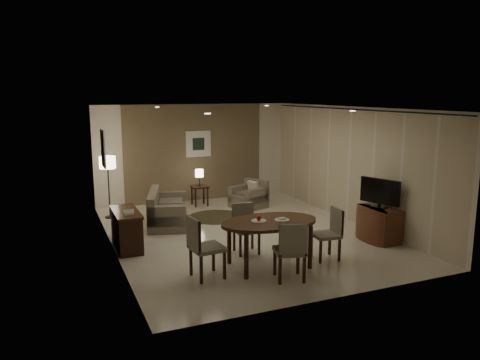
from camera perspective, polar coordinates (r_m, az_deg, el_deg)
name	(u,v)px	position (r m, az deg, el deg)	size (l,w,h in m)	color
room_shell	(236,170)	(10.27, -0.43, 1.29)	(5.50, 7.00, 2.70)	beige
taupe_accent	(195,153)	(13.15, -5.53, 3.31)	(3.96, 0.03, 2.70)	brown
curtain_wall	(349,166)	(11.22, 13.14, 1.66)	(0.08, 6.70, 2.58)	beige
curtain_rod	(351,109)	(11.10, 13.43, 8.40)	(0.03, 0.03, 6.80)	black
art_back_frame	(198,144)	(13.12, -5.10, 4.40)	(0.72, 0.03, 0.72)	silver
art_back_canvas	(199,144)	(13.11, -5.08, 4.40)	(0.34, 0.01, 0.34)	black
art_left_frame	(103,149)	(10.31, -16.35, 3.70)	(0.03, 0.60, 0.80)	silver
art_left_canvas	(104,149)	(10.31, -16.27, 3.70)	(0.01, 0.46, 0.64)	gray
downlight_nl	(208,114)	(7.59, -3.98, 8.08)	(0.10, 0.10, 0.01)	white
downlight_nr	(353,111)	(8.89, 13.56, 8.19)	(0.10, 0.10, 0.01)	white
downlight_fl	(157,107)	(11.06, -10.06, 8.75)	(0.10, 0.10, 0.01)	white
downlight_fr	(267,106)	(11.99, 3.27, 9.03)	(0.10, 0.10, 0.01)	white
console_desk	(127,230)	(9.46, -13.65, -5.91)	(0.48, 1.20, 0.75)	#4C3018
telephone	(128,212)	(9.06, -13.47, -3.84)	(0.20, 0.14, 0.09)	white
tv_cabinet	(379,224)	(10.10, 16.58, -5.15)	(0.48, 0.90, 0.70)	brown
flat_tv	(380,192)	(9.93, 16.70, -1.44)	(0.06, 0.88, 0.60)	black
dining_table	(269,244)	(8.29, 3.57, -7.74)	(1.75, 1.10, 0.82)	#4C3018
chair_near	(289,250)	(7.72, 6.05, -8.50)	(0.48, 0.48, 0.99)	#766A5A
chair_far	(246,229)	(8.92, 0.80, -6.01)	(0.45, 0.45, 0.93)	#766A5A
chair_left	(207,247)	(7.77, -4.01, -8.15)	(0.50, 0.50, 1.04)	#766A5A
chair_right	(326,234)	(8.73, 10.40, -6.53)	(0.46, 0.46, 0.94)	#766A5A
plate_a	(259,221)	(8.13, 2.31, -5.00)	(0.26, 0.26, 0.02)	white
plate_b	(282,220)	(8.22, 5.14, -4.86)	(0.26, 0.26, 0.02)	white
fruit_apple	(259,218)	(8.12, 2.31, -4.64)	(0.09, 0.09, 0.09)	#A01812
napkin	(282,219)	(8.21, 5.15, -4.71)	(0.12, 0.08, 0.03)	white
round_rug	(216,217)	(11.54, -2.94, -4.50)	(1.37, 1.37, 0.01)	#403524
sofa	(168,208)	(10.95, -8.77, -3.36)	(0.83, 1.67, 0.78)	#766A5A
armchair	(248,194)	(12.40, 1.04, -1.75)	(0.80, 0.76, 0.71)	#766A5A
side_table	(200,196)	(12.67, -4.94, -1.92)	(0.42, 0.42, 0.54)	black
table_lamp	(199,177)	(12.57, -4.98, 0.39)	(0.22, 0.22, 0.50)	#FFEAC1
floor_lamp	(109,187)	(11.74, -15.71, -0.86)	(0.38, 0.38, 1.51)	#FFE5B7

